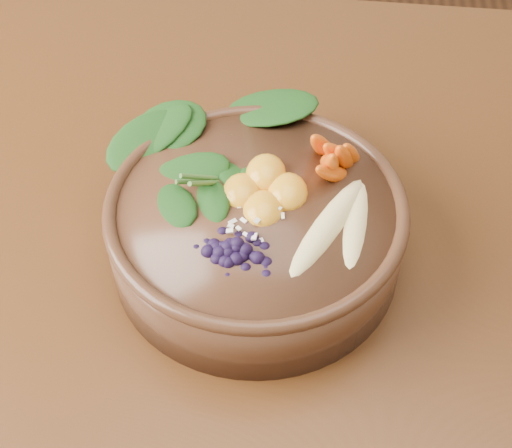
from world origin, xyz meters
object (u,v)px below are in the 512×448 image
Objects in this scene: kale_heap at (235,136)px; banana_halves at (343,214)px; mandarin_cluster at (265,180)px; dining_table at (497,304)px; stoneware_bowl at (256,231)px; blueberry_pile at (235,236)px; carrot_cluster at (336,134)px.

banana_halves is at bearing -37.56° from kale_heap.
kale_heap reaches higher than mandarin_cluster.
kale_heap is at bearing 156.45° from banana_halves.
banana_halves is (-0.18, -0.05, 0.18)m from dining_table.
stoneware_bowl is 1.53× the size of kale_heap.
mandarin_cluster is at bearing 76.72° from blueberry_pile.
banana_halves is 1.16× the size of blueberry_pile.
stoneware_bowl is 3.62× the size of carrot_cluster.
stoneware_bowl is 0.12m from carrot_cluster.
kale_heap is 2.07× the size of mandarin_cluster.
kale_heap is at bearing 174.39° from dining_table.
mandarin_cluster is 0.08m from blueberry_pile.
dining_table is 0.29m from carrot_cluster.
carrot_cluster is 0.87× the size of mandarin_cluster.
blueberry_pile is (-0.09, -0.04, 0.01)m from banana_halves.
dining_table is 10.61× the size of banana_halves.
banana_halves is at bearing -66.94° from carrot_cluster.
dining_table is at bearing 30.39° from banana_halves.
mandarin_cluster is at bearing 69.64° from stoneware_bowl.
kale_heap is at bearing 97.79° from blueberry_pile.
carrot_cluster is at bearing 42.30° from stoneware_bowl.
stoneware_bowl is at bearing -123.69° from carrot_cluster.
blueberry_pile is (-0.27, -0.10, 0.19)m from dining_table.
stoneware_bowl is (-0.26, -0.04, 0.13)m from dining_table.
mandarin_cluster is at bearing -129.81° from carrot_cluster.
dining_table is at bearing 4.85° from mandarin_cluster.
carrot_cluster is (0.07, 0.06, 0.08)m from stoneware_bowl.
mandarin_cluster is at bearing -55.80° from kale_heap.
banana_halves is (0.11, -0.08, -0.01)m from kale_heap.
banana_halves reaches higher than dining_table.
banana_halves is at bearing -23.76° from mandarin_cluster.
stoneware_bowl is 0.06m from mandarin_cluster.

